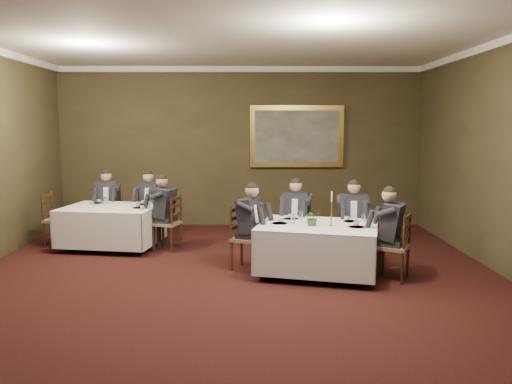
{
  "coord_description": "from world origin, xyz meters",
  "views": [
    {
      "loc": [
        0.27,
        -6.11,
        2.22
      ],
      "look_at": [
        0.33,
        1.96,
        1.15
      ],
      "focal_mm": 35.0,
      "sensor_mm": 36.0,
      "label": 1
    }
  ],
  "objects_px": {
    "diner_sec_backright": "(152,213)",
    "candlestick": "(331,213)",
    "diner_main_endleft": "(247,237)",
    "chair_sec_backright": "(152,224)",
    "chair_main_backleft": "(296,241)",
    "painting": "(297,136)",
    "table_main": "(318,245)",
    "diner_main_backright": "(353,230)",
    "diner_sec_backleft": "(109,212)",
    "chair_main_backright": "(352,244)",
    "centerpiece": "(313,217)",
    "chair_sec_endleft": "(58,231)",
    "diner_main_backleft": "(296,228)",
    "diner_sec_endright": "(167,222)",
    "chair_main_endright": "(393,260)",
    "diner_main_endright": "(393,245)",
    "chair_main_endleft": "(247,251)",
    "chair_sec_backleft": "(109,223)",
    "table_second": "(112,224)",
    "chair_sec_endright": "(168,234)"
  },
  "relations": [
    {
      "from": "diner_sec_backright",
      "to": "candlestick",
      "type": "xyz_separation_m",
      "value": [
        3.16,
        -2.55,
        0.44
      ]
    },
    {
      "from": "diner_main_endleft",
      "to": "chair_sec_backright",
      "type": "relative_size",
      "value": 1.35
    },
    {
      "from": "chair_main_backleft",
      "to": "painting",
      "type": "bearing_deg",
      "value": -77.29
    },
    {
      "from": "table_main",
      "to": "diner_main_backright",
      "type": "height_order",
      "value": "diner_main_backright"
    },
    {
      "from": "diner_sec_backleft",
      "to": "candlestick",
      "type": "bearing_deg",
      "value": 145.55
    },
    {
      "from": "diner_main_endleft",
      "to": "diner_sec_backright",
      "type": "distance_m",
      "value": 2.91
    },
    {
      "from": "diner_sec_backleft",
      "to": "chair_main_backright",
      "type": "bearing_deg",
      "value": 157.12
    },
    {
      "from": "centerpiece",
      "to": "candlestick",
      "type": "xyz_separation_m",
      "value": [
        0.27,
        -0.02,
        0.06
      ]
    },
    {
      "from": "chair_sec_endleft",
      "to": "diner_main_backleft",
      "type": "bearing_deg",
      "value": 83.74
    },
    {
      "from": "chair_sec_endleft",
      "to": "diner_sec_endright",
      "type": "bearing_deg",
      "value": 86.01
    },
    {
      "from": "chair_main_endright",
      "to": "centerpiece",
      "type": "distance_m",
      "value": 1.33
    },
    {
      "from": "chair_main_backleft",
      "to": "diner_main_endright",
      "type": "relative_size",
      "value": 0.74
    },
    {
      "from": "table_main",
      "to": "chair_main_endright",
      "type": "distance_m",
      "value": 1.12
    },
    {
      "from": "diner_main_backright",
      "to": "chair_main_endleft",
      "type": "distance_m",
      "value": 1.82
    },
    {
      "from": "diner_main_endleft",
      "to": "centerpiece",
      "type": "height_order",
      "value": "diner_main_endleft"
    },
    {
      "from": "chair_sec_endleft",
      "to": "chair_main_backleft",
      "type": "bearing_deg",
      "value": 83.88
    },
    {
      "from": "diner_main_endleft",
      "to": "diner_sec_backleft",
      "type": "xyz_separation_m",
      "value": [
        -2.81,
        2.32,
        0.0
      ]
    },
    {
      "from": "chair_main_backright",
      "to": "candlestick",
      "type": "relative_size",
      "value": 1.91
    },
    {
      "from": "diner_sec_endright",
      "to": "diner_main_endright",
      "type": "bearing_deg",
      "value": -98.98
    },
    {
      "from": "centerpiece",
      "to": "candlestick",
      "type": "bearing_deg",
      "value": -4.14
    },
    {
      "from": "candlestick",
      "to": "chair_main_endleft",
      "type": "bearing_deg",
      "value": 163.29
    },
    {
      "from": "diner_main_endleft",
      "to": "chair_sec_backleft",
      "type": "bearing_deg",
      "value": -107.62
    },
    {
      "from": "diner_main_endleft",
      "to": "diner_sec_endright",
      "type": "xyz_separation_m",
      "value": [
        -1.46,
        1.24,
        0.0
      ]
    },
    {
      "from": "chair_sec_endleft",
      "to": "centerpiece",
      "type": "distance_m",
      "value": 4.95
    },
    {
      "from": "diner_main_endleft",
      "to": "chair_sec_endleft",
      "type": "relative_size",
      "value": 1.35
    },
    {
      "from": "diner_sec_backleft",
      "to": "chair_main_endleft",
      "type": "bearing_deg",
      "value": 139.56
    },
    {
      "from": "chair_main_backleft",
      "to": "chair_main_endleft",
      "type": "bearing_deg",
      "value": 57.75
    },
    {
      "from": "chair_main_endleft",
      "to": "table_main",
      "type": "bearing_deg",
      "value": 97.68
    },
    {
      "from": "candlestick",
      "to": "chair_main_backleft",
      "type": "bearing_deg",
      "value": 110.86
    },
    {
      "from": "table_second",
      "to": "chair_main_endleft",
      "type": "xyz_separation_m",
      "value": [
        2.49,
        -1.4,
        -0.17
      ]
    },
    {
      "from": "diner_main_backleft",
      "to": "diner_sec_backright",
      "type": "xyz_separation_m",
      "value": [
        -2.74,
        1.48,
        0.0
      ]
    },
    {
      "from": "chair_sec_backright",
      "to": "chair_sec_backleft",
      "type": "bearing_deg",
      "value": 14.63
    },
    {
      "from": "table_main",
      "to": "chair_sec_backright",
      "type": "relative_size",
      "value": 2.02
    },
    {
      "from": "chair_main_backleft",
      "to": "diner_main_backright",
      "type": "distance_m",
      "value": 0.96
    },
    {
      "from": "table_second",
      "to": "chair_sec_backright",
      "type": "height_order",
      "value": "chair_sec_backright"
    },
    {
      "from": "diner_main_endleft",
      "to": "chair_main_backright",
      "type": "bearing_deg",
      "value": 127.64
    },
    {
      "from": "chair_main_backright",
      "to": "chair_sec_backleft",
      "type": "relative_size",
      "value": 1.0
    },
    {
      "from": "table_second",
      "to": "chair_sec_endleft",
      "type": "height_order",
      "value": "chair_sec_endleft"
    },
    {
      "from": "diner_main_backleft",
      "to": "chair_sec_backleft",
      "type": "xyz_separation_m",
      "value": [
        -3.64,
        1.63,
        -0.23
      ]
    },
    {
      "from": "chair_sec_backleft",
      "to": "chair_sec_endright",
      "type": "height_order",
      "value": "same"
    },
    {
      "from": "chair_sec_backleft",
      "to": "centerpiece",
      "type": "relative_size",
      "value": 3.82
    },
    {
      "from": "chair_main_backright",
      "to": "diner_main_endleft",
      "type": "distance_m",
      "value": 1.81
    },
    {
      "from": "chair_sec_endleft",
      "to": "painting",
      "type": "bearing_deg",
      "value": 117.41
    },
    {
      "from": "diner_sec_backright",
      "to": "centerpiece",
      "type": "bearing_deg",
      "value": 162.4
    },
    {
      "from": "chair_main_backright",
      "to": "diner_sec_endright",
      "type": "bearing_deg",
      "value": -6.51
    },
    {
      "from": "chair_main_backright",
      "to": "chair_sec_endright",
      "type": "relative_size",
      "value": 1.0
    },
    {
      "from": "chair_main_backleft",
      "to": "table_second",
      "type": "bearing_deg",
      "value": 5.7
    },
    {
      "from": "chair_main_endleft",
      "to": "chair_main_endright",
      "type": "bearing_deg",
      "value": 97.64
    },
    {
      "from": "chair_main_endleft",
      "to": "diner_sec_backleft",
      "type": "relative_size",
      "value": 0.74
    },
    {
      "from": "diner_main_endright",
      "to": "centerpiece",
      "type": "distance_m",
      "value": 1.23
    }
  ]
}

